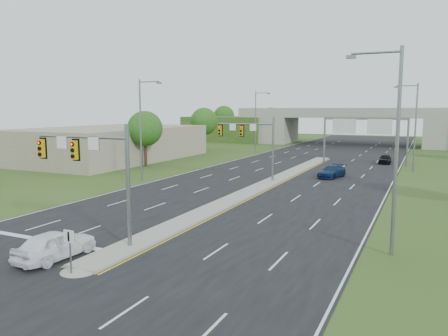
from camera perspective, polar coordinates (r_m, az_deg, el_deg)
name	(u,v)px	position (r m, az deg, el deg)	size (l,w,h in m)	color
ground	(130,248)	(25.65, -12.17, -10.18)	(240.00, 240.00, 0.00)	#2B4B1B
road	(298,170)	(56.91, 9.59, -0.30)	(24.00, 160.00, 0.02)	black
median	(266,184)	(45.57, 5.55, -2.08)	(2.00, 54.00, 0.16)	gray
median_nose	(79,270)	(22.75, -18.41, -12.48)	(2.00, 2.00, 0.16)	gray
lane_markings	(278,176)	(51.30, 7.12, -1.10)	(23.72, 160.00, 0.01)	gold
signal_mast_near	(95,163)	(26.01, -16.54, 0.59)	(6.62, 0.60, 7.00)	slate
signal_mast_far	(253,138)	(47.61, 3.82, 3.96)	(6.62, 0.60, 7.00)	slate
keep_right_sign	(70,244)	(21.95, -19.52, -9.38)	(0.60, 0.13, 2.20)	slate
sign_gantry	(364,128)	(64.86, 17.78, 5.05)	(11.58, 0.44, 6.67)	slate
overpass	(353,129)	(100.57, 16.53, 4.93)	(80.00, 14.00, 8.10)	gray
lightpole_l_mid	(142,125)	(48.46, -10.65, 5.54)	(2.85, 0.25, 11.00)	slate
lightpole_l_far	(257,119)	(79.56, 4.27, 6.43)	(2.85, 0.25, 11.00)	slate
lightpole_r_near	(393,142)	(24.48, 21.21, 3.21)	(2.85, 0.25, 11.00)	slate
lightpole_r_far	(414,123)	(59.41, 23.56, 5.41)	(2.85, 0.25, 11.00)	slate
tree_l_near	(145,129)	(60.52, -10.28, 5.07)	(4.80, 4.80, 7.60)	#382316
tree_l_mid	(204,121)	(83.96, -2.62, 6.10)	(5.20, 5.20, 8.12)	#382316
tree_back_a	(224,116)	(125.12, 0.00, 6.77)	(6.00, 6.00, 8.85)	#382316
tree_back_b	(271,118)	(119.88, 6.11, 6.53)	(5.60, 5.60, 8.32)	#382316
commercial_building	(111,143)	(70.72, -14.52, 3.13)	(18.00, 30.00, 5.00)	gray
car_white	(55,244)	(24.73, -21.17, -9.29)	(1.82, 4.52, 1.54)	white
car_far_b	(332,171)	(51.62, 13.91, -0.44)	(1.93, 4.74, 1.38)	#0C1F48
car_far_c	(385,159)	(67.27, 20.29, 1.14)	(1.59, 3.96, 1.35)	black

